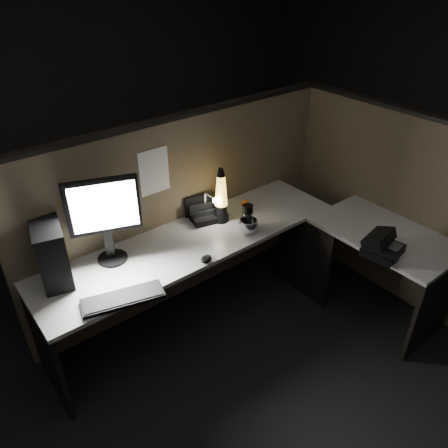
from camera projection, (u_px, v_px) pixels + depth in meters
floor at (261, 351)px, 3.18m from camera, size 6.00×6.00×0.00m
room_shell at (275, 141)px, 2.31m from camera, size 6.00×6.00×6.00m
partition_back at (185, 212)px, 3.39m from camera, size 2.66×0.06×1.50m
partition_right at (378, 201)px, 3.54m from camera, size 0.06×1.66×1.50m
desk at (260, 262)px, 3.13m from camera, size 2.60×1.60×0.73m
pc_tower at (51, 251)px, 2.65m from camera, size 0.25×0.40×0.39m
monitor at (104, 213)px, 2.73m from camera, size 0.44×0.21×0.59m
keyboard at (123, 299)px, 2.57m from camera, size 0.51×0.28×0.02m
mouse at (206, 259)px, 2.88m from camera, size 0.11×0.09×0.04m
clip_lamp at (210, 205)px, 3.26m from camera, size 0.04×0.17×0.22m
organizer at (205, 213)px, 3.33m from camera, size 0.29×0.27×0.19m
lava_lamp at (221, 199)px, 3.23m from camera, size 0.12×0.12×0.44m
travel_mug at (247, 216)px, 3.20m from camera, size 0.08×0.08×0.18m
steel_mug at (248, 226)px, 3.15m from camera, size 0.15×0.15×0.11m
figurine at (245, 203)px, 3.44m from camera, size 0.06×0.06×0.06m
pinned_paper at (154, 172)px, 3.01m from camera, size 0.23×0.00×0.33m
desk_phone at (381, 246)px, 2.94m from camera, size 0.29×0.29×0.15m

